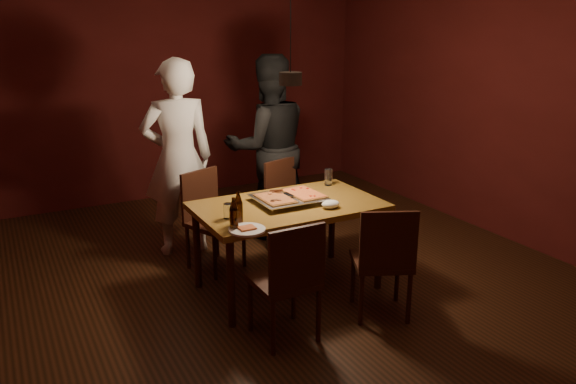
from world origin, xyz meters
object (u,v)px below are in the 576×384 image
chair_far_right (288,197)px  beer_bottle_b (238,208)px  pizza_tray (289,199)px  diner_white (178,158)px  chair_near_right (384,253)px  diner_dark (268,147)px  plate_slice (247,229)px  dining_table (288,212)px  beer_bottle_a (234,214)px  pendant_lamp (290,77)px  chair_far_left (208,210)px  chair_near_left (290,272)px

chair_far_right → beer_bottle_b: 1.42m
pizza_tray → diner_white: bearing=111.1°
chair_far_right → chair_near_right: 1.56m
chair_near_right → diner_dark: 2.07m
beer_bottle_b → diner_white: bearing=89.9°
chair_far_right → plate_slice: size_ratio=2.01×
dining_table → chair_far_right: size_ratio=2.81×
beer_bottle_b → plate_slice: 0.21m
beer_bottle_a → pendant_lamp: bearing=31.3°
chair_far_left → beer_bottle_b: bearing=61.5°
chair_near_left → beer_bottle_a: beer_bottle_a is taller
pizza_tray → beer_bottle_a: (-0.65, -0.38, 0.10)m
dining_table → pizza_tray: 0.11m
chair_near_left → beer_bottle_b: (-0.15, 0.52, 0.33)m
beer_bottle_b → plate_slice: beer_bottle_b is taller
dining_table → chair_far_left: chair_far_left is taller
chair_far_left → beer_bottle_a: 1.16m
chair_far_left → beer_bottle_a: bearing=57.9°
pizza_tray → beer_bottle_a: bearing=-154.0°
chair_near_right → plate_slice: bearing=-177.7°
chair_near_right → diner_white: bearing=139.4°
beer_bottle_b → diner_dark: (0.97, 1.47, 0.07)m
chair_near_left → beer_bottle_b: beer_bottle_b is taller
pizza_tray → pendant_lamp: bearing=40.2°
beer_bottle_a → dining_table: bearing=29.1°
chair_far_right → diner_dark: bearing=-111.5°
pizza_tray → chair_far_left: bearing=117.7°
chair_near_left → chair_near_right: bearing=-3.6°
dining_table → beer_bottle_a: (-0.62, -0.35, 0.19)m
chair_near_right → diner_dark: size_ratio=0.30×
chair_near_right → pizza_tray: (-0.36, 0.83, 0.24)m
chair_near_left → plate_slice: 0.44m
pendant_lamp → pizza_tray: bearing=-135.3°
diner_white → chair_near_left: bearing=100.4°
chair_far_left → beer_bottle_a: beer_bottle_a is taller
chair_far_right → beer_bottle_b: bearing=27.5°
dining_table → chair_far_left: size_ratio=2.75×
chair_near_left → diner_dark: (0.82, 1.99, 0.40)m
chair_far_left → diner_dark: 1.06m
chair_far_right → dining_table: bearing=42.8°
chair_far_left → pendant_lamp: size_ratio=0.50×
beer_bottle_b → diner_white: (0.00, 1.44, 0.07)m
pizza_tray → diner_white: size_ratio=0.29×
chair_near_right → beer_bottle_b: 1.13m
chair_near_left → beer_bottle_b: size_ratio=1.99×
plate_slice → chair_far_right: bearing=50.7°
dining_table → pendant_lamp: (0.06, 0.07, 1.08)m
beer_bottle_a → plate_slice: beer_bottle_a is taller
chair_far_right → plate_slice: bearing=31.7°
beer_bottle_b → plate_slice: bearing=-93.8°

